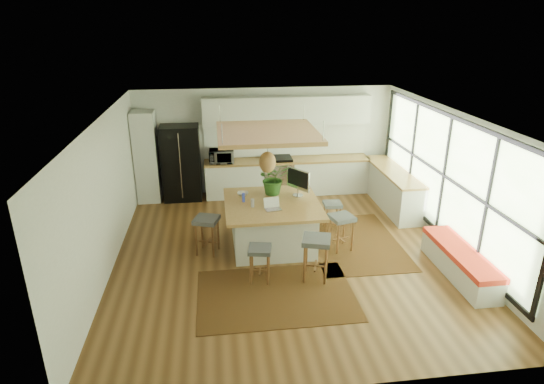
{
  "coord_description": "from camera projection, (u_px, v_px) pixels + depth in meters",
  "views": [
    {
      "loc": [
        -1.27,
        -7.74,
        4.33
      ],
      "look_at": [
        -0.2,
        0.5,
        1.1
      ],
      "focal_mm": 29.85,
      "sensor_mm": 36.0,
      "label": 1
    }
  ],
  "objects": [
    {
      "name": "backsplash",
      "position": [
        286.0,
        140.0,
        11.67
      ],
      "size": [
        4.2,
        0.02,
        0.8
      ],
      "primitive_type": "cube",
      "color": "white",
      "rests_on": "wall_back"
    },
    {
      "name": "stool_left_side",
      "position": [
        207.0,
        236.0,
        8.77
      ],
      "size": [
        0.56,
        0.56,
        0.74
      ],
      "primitive_type": null,
      "rotation": [
        0.0,
        0.0,
        -1.9
      ],
      "color": "#424449",
      "rests_on": "floor"
    },
    {
      "name": "window_bench",
      "position": [
        460.0,
        263.0,
        8.03
      ],
      "size": [
        0.52,
        2.0,
        0.5
      ],
      "primitive_type": null,
      "color": "beige",
      "rests_on": "floor"
    },
    {
      "name": "stool_right_front",
      "position": [
        341.0,
        233.0,
        8.9
      ],
      "size": [
        0.53,
        0.53,
        0.73
      ],
      "primitive_type": null,
      "rotation": [
        0.0,
        0.0,
        1.83
      ],
      "color": "#424449",
      "rests_on": "floor"
    },
    {
      "name": "right_counter_top",
      "position": [
        394.0,
        171.0,
        10.75
      ],
      "size": [
        0.64,
        2.54,
        0.05
      ],
      "primitive_type": "cube",
      "color": "olive",
      "rests_on": "right_counter_base"
    },
    {
      "name": "stool_near_right",
      "position": [
        316.0,
        260.0,
        7.89
      ],
      "size": [
        0.59,
        0.59,
        0.8
      ],
      "primitive_type": null,
      "rotation": [
        0.0,
        0.0,
        -0.29
      ],
      "color": "#424449",
      "rests_on": "floor"
    },
    {
      "name": "microwave",
      "position": [
        221.0,
        155.0,
        11.22
      ],
      "size": [
        0.62,
        0.35,
        0.41
      ],
      "primitive_type": "imported",
      "rotation": [
        0.0,
        0.0,
        -0.02
      ],
      "color": "#A5A5AA",
      "rests_on": "back_counter_top"
    },
    {
      "name": "right_counter_base",
      "position": [
        392.0,
        189.0,
        10.92
      ],
      "size": [
        0.6,
        2.5,
        0.88
      ],
      "primitive_type": "cube",
      "color": "beige",
      "rests_on": "floor"
    },
    {
      "name": "back_counter_base",
      "position": [
        287.0,
        177.0,
        11.72
      ],
      "size": [
        4.2,
        0.6,
        0.88
      ],
      "primitive_type": "cube",
      "color": "beige",
      "rests_on": "floor"
    },
    {
      "name": "wall_back",
      "position": [
        265.0,
        141.0,
        11.62
      ],
      "size": [
        6.5,
        0.0,
        6.5
      ],
      "primitive_type": "plane",
      "rotation": [
        1.57,
        0.0,
        0.0
      ],
      "color": "silver",
      "rests_on": "ground"
    },
    {
      "name": "wall_front",
      "position": [
        335.0,
        297.0,
        5.15
      ],
      "size": [
        6.5,
        0.0,
        6.5
      ],
      "primitive_type": "plane",
      "rotation": [
        -1.57,
        0.0,
        0.0
      ],
      "color": "silver",
      "rests_on": "ground"
    },
    {
      "name": "island_plant",
      "position": [
        274.0,
        181.0,
        9.2
      ],
      "size": [
        0.75,
        0.8,
        0.54
      ],
      "primitive_type": "imported",
      "rotation": [
        0.0,
        0.0,
        0.21
      ],
      "color": "#1E4C19",
      "rests_on": "island"
    },
    {
      "name": "back_counter_top",
      "position": [
        288.0,
        160.0,
        11.55
      ],
      "size": [
        4.24,
        0.64,
        0.05
      ],
      "primitive_type": "cube",
      "color": "olive",
      "rests_on": "back_counter_base"
    },
    {
      "name": "laptop",
      "position": [
        273.0,
        204.0,
        8.48
      ],
      "size": [
        0.35,
        0.37,
        0.23
      ],
      "primitive_type": null,
      "rotation": [
        0.0,
        0.0,
        0.17
      ],
      "color": "#A5A5AA",
      "rests_on": "island"
    },
    {
      "name": "wall_right",
      "position": [
        451.0,
        181.0,
        8.78
      ],
      "size": [
        0.0,
        7.0,
        7.0
      ],
      "primitive_type": "plane",
      "rotation": [
        1.57,
        0.0,
        -1.57
      ],
      "color": "silver",
      "rests_on": "ground"
    },
    {
      "name": "island",
      "position": [
        272.0,
        224.0,
        9.02
      ],
      "size": [
        1.85,
        1.85,
        0.93
      ],
      "primitive_type": null,
      "color": "olive",
      "rests_on": "floor"
    },
    {
      "name": "island_bowl",
      "position": [
        243.0,
        194.0,
        9.22
      ],
      "size": [
        0.25,
        0.25,
        0.06
      ],
      "primitive_type": "imported",
      "rotation": [
        0.0,
        0.0,
        -0.1
      ],
      "color": "white",
      "rests_on": "island"
    },
    {
      "name": "wall_left",
      "position": [
        105.0,
        197.0,
        7.99
      ],
      "size": [
        0.0,
        7.0,
        7.0
      ],
      "primitive_type": "plane",
      "rotation": [
        1.57,
        0.0,
        1.57
      ],
      "color": "silver",
      "rests_on": "ground"
    },
    {
      "name": "ceiling_panel",
      "position": [
        267.0,
        147.0,
        8.46
      ],
      "size": [
        1.86,
        1.86,
        0.8
      ],
      "primitive_type": null,
      "color": "olive",
      "rests_on": "ceiling"
    },
    {
      "name": "stool_near_left",
      "position": [
        260.0,
        263.0,
        7.82
      ],
      "size": [
        0.45,
        0.45,
        0.65
      ],
      "primitive_type": null,
      "rotation": [
        0.0,
        0.0,
        -0.18
      ],
      "color": "#424449",
      "rests_on": "floor"
    },
    {
      "name": "rug_near",
      "position": [
        276.0,
        295.0,
        7.52
      ],
      "size": [
        2.6,
        1.8,
        0.01
      ],
      "primitive_type": "cube",
      "color": "black",
      "rests_on": "floor"
    },
    {
      "name": "pantry",
      "position": [
        147.0,
        157.0,
        11.05
      ],
      "size": [
        0.55,
        0.6,
        2.25
      ],
      "primitive_type": "cube",
      "color": "beige",
      "rests_on": "floor"
    },
    {
      "name": "range",
      "position": [
        278.0,
        176.0,
        11.67
      ],
      "size": [
        0.76,
        0.62,
        1.0
      ],
      "primitive_type": null,
      "color": "#A5A5AA",
      "rests_on": "floor"
    },
    {
      "name": "floor",
      "position": [
        285.0,
        253.0,
        8.87
      ],
      "size": [
        7.0,
        7.0,
        0.0
      ],
      "primitive_type": "plane",
      "color": "#503016",
      "rests_on": "ground"
    },
    {
      "name": "stool_right_back",
      "position": [
        332.0,
        214.0,
        9.73
      ],
      "size": [
        0.38,
        0.38,
        0.63
      ],
      "primitive_type": null,
      "rotation": [
        0.0,
        0.0,
        1.54
      ],
      "color": "#424449",
      "rests_on": "floor"
    },
    {
      "name": "ceiling",
      "position": [
        287.0,
        117.0,
        7.9
      ],
      "size": [
        7.0,
        7.0,
        0.0
      ],
      "primitive_type": "plane",
      "rotation": [
        3.14,
        0.0,
        0.0
      ],
      "color": "white",
      "rests_on": "ground"
    },
    {
      "name": "rug_right",
      "position": [
        353.0,
        242.0,
        9.29
      ],
      "size": [
        1.8,
        2.6,
        0.01
      ],
      "primitive_type": "cube",
      "color": "black",
      "rests_on": "floor"
    },
    {
      "name": "island_bottle_1",
      "position": [
        252.0,
        202.0,
        8.63
      ],
      "size": [
        0.07,
        0.07,
        0.19
      ],
      "primitive_type": "cylinder",
      "color": "silver",
      "rests_on": "island"
    },
    {
      "name": "fridge",
      "position": [
        181.0,
        163.0,
        11.25
      ],
      "size": [
        0.94,
        0.73,
        1.88
      ],
      "primitive_type": null,
      "rotation": [
        0.0,
        0.0,
        -0.0
      ],
      "color": "black",
      "rests_on": "floor"
    },
    {
      "name": "monitor",
      "position": [
        298.0,
        184.0,
        9.1
      ],
      "size": [
        0.54,
        0.63,
        0.57
      ],
      "primitive_type": null,
      "rotation": [
        0.0,
        0.0,
        -0.96
      ],
      "color": "#A5A5AA",
      "rests_on": "island"
    },
    {
      "name": "upper_cabinets",
      "position": [
        287.0,
        111.0,
        11.23
      ],
      "size": [
        4.2,
        0.34,
        0.7
      ],
      "primitive_type": "cube",
      "color": "beige",
      "rests_on": "wall_back"
    },
    {
      "name": "island_bottle_0",
      "position": [
        244.0,
        198.0,
        8.84
      ],
      "size": [
        0.07,
        0.07,
        0.19
      ],
      "primitive_type": "cylinder",
      "color": "blue",
      "rests_on": "island"
    },
    {
      "name": "window_wall",
      "position": [
        450.0,
        179.0,
        8.75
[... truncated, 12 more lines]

